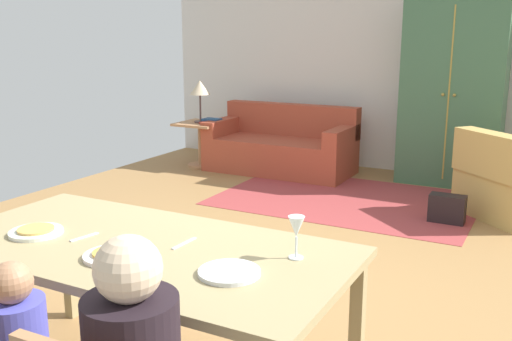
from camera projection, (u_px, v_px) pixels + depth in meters
name	position (u px, v px, depth m)	size (l,w,h in m)	color
ground_plane	(298.00, 257.00, 4.51)	(6.66, 6.54, 0.02)	olive
back_wall	(410.00, 63.00, 7.05)	(6.66, 0.10, 2.70)	silver
dining_table	(141.00, 258.00, 2.63)	(1.92, 0.94, 0.76)	#9C8C5F
plate_near_man	(36.00, 232.00, 2.75)	(0.25, 0.25, 0.02)	silver
pizza_near_man	(36.00, 229.00, 2.75)	(0.17, 0.17, 0.01)	gold
plate_near_child	(113.00, 256.00, 2.46)	(0.25, 0.25, 0.02)	silver
pizza_near_child	(113.00, 252.00, 2.45)	(0.17, 0.17, 0.01)	gold
plate_near_woman	(229.00, 272.00, 2.28)	(0.25, 0.25, 0.02)	silver
wine_glass	(296.00, 229.00, 2.42)	(0.07, 0.07, 0.19)	silver
fork	(84.00, 237.00, 2.70)	(0.02, 0.15, 0.01)	silver
knife	(184.00, 243.00, 2.62)	(0.01, 0.17, 0.01)	silver
area_rug	(346.00, 199.00, 6.07)	(2.60, 1.80, 0.01)	#983738
couch	(282.00, 147.00, 7.27)	(1.80, 0.86, 0.82)	#A4432E
armoire	(453.00, 92.00, 6.51)	(1.10, 0.59, 2.10)	#3E6848
side_table	(201.00, 138.00, 7.50)	(0.56, 0.56, 0.58)	#B27D52
table_lamp	(200.00, 89.00, 7.36)	(0.26, 0.26, 0.54)	#513D3C
book_lower	(209.00, 123.00, 7.33)	(0.22, 0.16, 0.03)	#98322F
book_upper	(212.00, 120.00, 7.41)	(0.22, 0.16, 0.03)	navy
handbag	(447.00, 209.00, 5.29)	(0.32, 0.16, 0.26)	black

